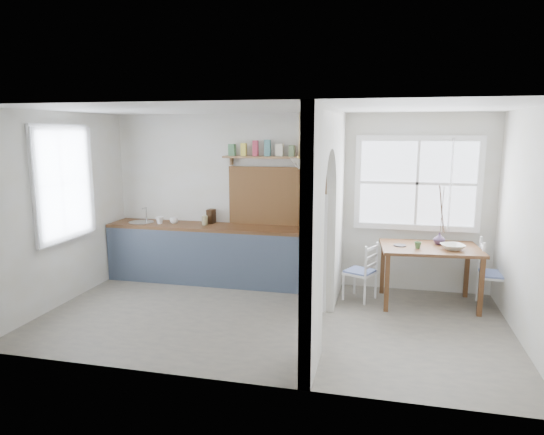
% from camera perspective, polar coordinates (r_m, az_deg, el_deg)
% --- Properties ---
extents(floor, '(5.80, 3.20, 0.01)m').
position_cam_1_polar(floor, '(6.26, -0.24, -11.82)').
color(floor, gray).
rests_on(floor, ground).
extents(ceiling, '(5.80, 3.20, 0.01)m').
position_cam_1_polar(ceiling, '(5.81, -0.26, 12.70)').
color(ceiling, silver).
rests_on(ceiling, walls).
extents(walls, '(5.81, 3.21, 2.60)m').
position_cam_1_polar(walls, '(5.90, -0.25, -0.03)').
color(walls, silver).
rests_on(walls, floor).
extents(partition, '(0.12, 3.20, 2.60)m').
position_cam_1_polar(partition, '(5.81, 6.62, 1.26)').
color(partition, silver).
rests_on(partition, floor).
extents(kitchen_window, '(0.10, 1.16, 1.50)m').
position_cam_1_polar(kitchen_window, '(7.08, -23.53, 3.70)').
color(kitchen_window, white).
rests_on(kitchen_window, walls).
extents(nook_window, '(1.76, 0.10, 1.30)m').
position_cam_1_polar(nook_window, '(7.26, 16.71, 3.86)').
color(nook_window, white).
rests_on(nook_window, walls).
extents(counter, '(3.50, 0.60, 0.90)m').
position_cam_1_polar(counter, '(7.63, -6.21, -4.20)').
color(counter, '#542E18').
rests_on(counter, floor).
extents(sink, '(0.40, 0.40, 0.02)m').
position_cam_1_polar(sink, '(8.04, -15.12, -0.61)').
color(sink, silver).
rests_on(sink, counter).
extents(backsplash, '(1.65, 0.03, 0.90)m').
position_cam_1_polar(backsplash, '(7.45, 1.02, 2.51)').
color(backsplash, brown).
rests_on(backsplash, walls).
extents(shelf, '(1.75, 0.20, 0.21)m').
position_cam_1_polar(shelf, '(7.31, 0.90, 7.54)').
color(shelf, brown).
rests_on(shelf, walls).
extents(pendant_lamp, '(0.26, 0.26, 0.16)m').
position_cam_1_polar(pendant_lamp, '(6.91, 3.19, 6.31)').
color(pendant_lamp, silver).
rests_on(pendant_lamp, ceiling).
extents(utensil_rail, '(0.02, 0.50, 0.02)m').
position_cam_1_polar(utensil_rail, '(6.65, 6.69, 2.37)').
color(utensil_rail, silver).
rests_on(utensil_rail, partition).
extents(dining_table, '(1.36, 0.96, 0.81)m').
position_cam_1_polar(dining_table, '(6.97, 17.94, -6.50)').
color(dining_table, '#542E18').
rests_on(dining_table, floor).
extents(chair_left, '(0.49, 0.49, 0.82)m').
position_cam_1_polar(chair_left, '(6.92, 10.31, -6.23)').
color(chair_left, white).
rests_on(chair_left, floor).
extents(chair_right, '(0.45, 0.45, 0.92)m').
position_cam_1_polar(chair_right, '(7.15, 24.82, -6.07)').
color(chair_right, white).
rests_on(chair_right, floor).
extents(kettle, '(0.23, 0.20, 0.25)m').
position_cam_1_polar(kettle, '(7.04, 3.94, -0.65)').
color(kettle, white).
rests_on(kettle, counter).
extents(mug_a, '(0.15, 0.15, 0.11)m').
position_cam_1_polar(mug_a, '(7.81, -13.08, -0.32)').
color(mug_a, white).
rests_on(mug_a, counter).
extents(mug_b, '(0.16, 0.16, 0.10)m').
position_cam_1_polar(mug_b, '(7.78, -11.45, -0.34)').
color(mug_b, white).
rests_on(mug_b, counter).
extents(knife_block, '(0.12, 0.15, 0.22)m').
position_cam_1_polar(knife_block, '(7.71, -7.18, 0.14)').
color(knife_block, '#3C2412').
rests_on(knife_block, counter).
extents(jar, '(0.10, 0.10, 0.14)m').
position_cam_1_polar(jar, '(7.60, -7.92, -0.34)').
color(jar, tan).
rests_on(jar, counter).
extents(towel_magenta, '(0.02, 0.03, 0.54)m').
position_cam_1_polar(towel_magenta, '(7.00, 6.33, -7.09)').
color(towel_magenta, '#A4285D').
rests_on(towel_magenta, counter).
extents(towel_orange, '(0.02, 0.03, 0.47)m').
position_cam_1_polar(towel_orange, '(6.96, 6.28, -7.41)').
color(towel_orange, '#F25911').
rests_on(towel_orange, counter).
extents(bowl, '(0.37, 0.37, 0.07)m').
position_cam_1_polar(bowl, '(6.79, 20.50, -3.26)').
color(bowl, white).
rests_on(bowl, dining_table).
extents(table_cup, '(0.12, 0.12, 0.09)m').
position_cam_1_polar(table_cup, '(6.71, 16.78, -3.14)').
color(table_cup, '#4B7E44').
rests_on(table_cup, dining_table).
extents(plate, '(0.21, 0.21, 0.01)m').
position_cam_1_polar(plate, '(6.80, 14.81, -3.19)').
color(plate, '#312B2A').
rests_on(plate, dining_table).
extents(vase, '(0.17, 0.17, 0.16)m').
position_cam_1_polar(vase, '(7.03, 19.08, -2.36)').
color(vase, '#412D49').
rests_on(vase, dining_table).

